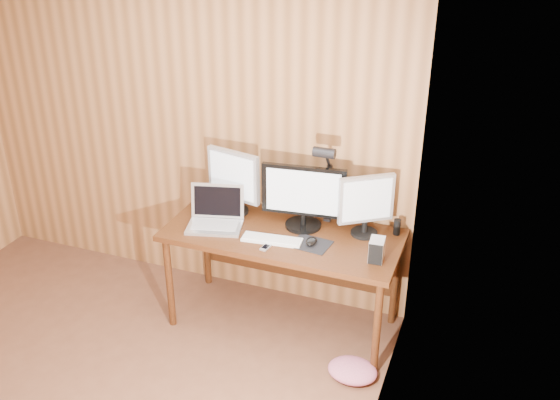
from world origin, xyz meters
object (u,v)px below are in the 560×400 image
Objects in this scene: monitor_right at (366,204)px; speaker at (397,227)px; laptop at (216,216)px; hard_drive at (377,250)px; monitor_center at (304,196)px; monitor_left at (234,180)px; mouse at (311,241)px; desk at (286,243)px; phone at (266,247)px; desk_lamp at (326,173)px; keyboard at (272,239)px.

speaker is at bearing -13.66° from monitor_right.
laptop is 1.14m from hard_drive.
monitor_right reaches higher than laptop.
monitor_center is 0.53m from monitor_left.
mouse is (0.70, -0.04, -0.04)m from laptop.
monitor_left is (-0.43, 0.09, 0.38)m from desk.
desk is 3.73× the size of laptop.
desk is 0.72m from hard_drive.
mouse is 1.17× the size of phone.
hard_drive is 0.71m from phone.
monitor_center is 0.33m from mouse.
desk_lamp reaches higher than monitor_left.
keyboard is at bearing -25.11° from laptop.
laptop is 1.05× the size of keyboard.
mouse is 0.60m from speaker.
laptop reaches higher than phone.
monitor_left is at bearing 167.80° from desk.
phone is at bearing -96.08° from desk.
speaker is (0.75, 0.38, 0.05)m from keyboard.
laptop reaches higher than hard_drive.
keyboard is 2.86× the size of hard_drive.
monitor_center reaches higher than keyboard.
hard_drive reaches higher than phone.
desk is at bearing 156.37° from monitor_right.
mouse is 0.17× the size of desk_lamp.
laptop is (-0.05, -0.21, -0.19)m from monitor_left.
laptop is (-0.47, -0.12, 0.19)m from desk.
laptop is 4.54× the size of phone.
mouse is 0.30m from phone.
monitor_center is at bearing -131.12° from desk_lamp.
mouse is (-0.29, -0.25, -0.21)m from monitor_right.
monitor_left reaches higher than monitor_right.
hard_drive is at bearing -16.95° from desk_lamp.
hard_drive is at bearing -98.79° from speaker.
monitor_left is at bearing 160.86° from hard_drive.
keyboard is at bearing -153.44° from speaker.
laptop reaches higher than keyboard.
mouse is (0.26, 0.05, 0.01)m from keyboard.
laptop is at bearing 163.54° from keyboard.
laptop is 3.85× the size of speaker.
monitor_left is at bearing 63.07° from laptop.
monitor_center is 6.07× the size of phone.
keyboard reaches higher than desk.
desk_lamp is at bearing 67.44° from phone.
monitor_center reaches higher than laptop.
monitor_center is at bearing 9.24° from monitor_left.
mouse reaches higher than phone.
monitor_left is 1.10× the size of laptop.
monitor_left is 0.74× the size of desk_lamp.
hard_drive reaches higher than mouse.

